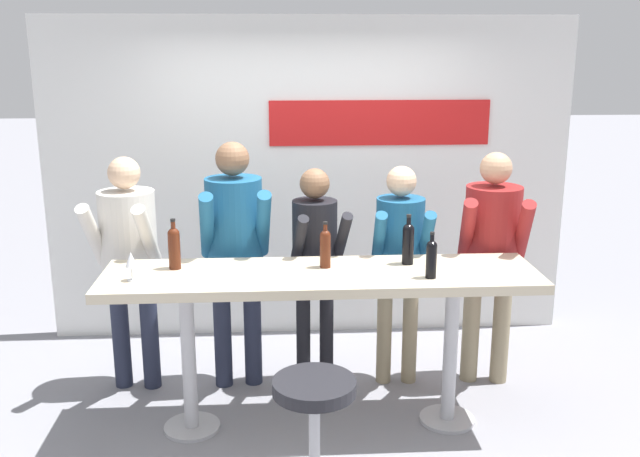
# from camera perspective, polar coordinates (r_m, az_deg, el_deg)

# --- Properties ---
(ground_plane) EXTENTS (40.00, 40.00, 0.00)m
(ground_plane) POSITION_cam_1_polar(r_m,az_deg,el_deg) (4.81, 0.07, -15.40)
(ground_plane) COLOR gray
(back_wall) EXTENTS (4.28, 0.12, 2.63)m
(back_wall) POSITION_cam_1_polar(r_m,az_deg,el_deg) (5.88, -0.83, 3.95)
(back_wall) COLOR silver
(back_wall) RESTS_ON ground_plane
(tasting_table) EXTENTS (2.68, 0.67, 1.04)m
(tasting_table) POSITION_cam_1_polar(r_m,az_deg,el_deg) (4.43, 0.08, -5.21)
(tasting_table) COLOR beige
(tasting_table) RESTS_ON ground_plane
(bar_stool) EXTENTS (0.46, 0.46, 0.74)m
(bar_stool) POSITION_cam_1_polar(r_m,az_deg,el_deg) (3.83, -0.45, -15.29)
(bar_stool) COLOR #B2B2B7
(bar_stool) RESTS_ON ground_plane
(person_far_left) EXTENTS (0.50, 0.59, 1.67)m
(person_far_left) POSITION_cam_1_polar(r_m,az_deg,el_deg) (5.07, -15.05, -1.65)
(person_far_left) COLOR #23283D
(person_far_left) RESTS_ON ground_plane
(person_left) EXTENTS (0.50, 0.60, 1.77)m
(person_left) POSITION_cam_1_polar(r_m,az_deg,el_deg) (4.95, -6.83, -0.88)
(person_left) COLOR #23283D
(person_left) RESTS_ON ground_plane
(person_center_left) EXTENTS (0.43, 0.54, 1.59)m
(person_center_left) POSITION_cam_1_polar(r_m,az_deg,el_deg) (4.95, -0.39, -2.00)
(person_center_left) COLOR black
(person_center_left) RESTS_ON ground_plane
(person_center) EXTENTS (0.42, 0.51, 1.60)m
(person_center) POSITION_cam_1_polar(r_m,az_deg,el_deg) (5.01, 6.38, -1.88)
(person_center) COLOR gray
(person_center) RESTS_ON ground_plane
(person_center_right) EXTENTS (0.52, 0.61, 1.69)m
(person_center_right) POSITION_cam_1_polar(r_m,az_deg,el_deg) (5.13, 13.55, -1.26)
(person_center_right) COLOR gray
(person_center_right) RESTS_ON ground_plane
(wine_bottle_0) EXTENTS (0.07, 0.07, 0.32)m
(wine_bottle_0) POSITION_cam_1_polar(r_m,az_deg,el_deg) (4.50, -11.59, -1.38)
(wine_bottle_0) COLOR #4C1E0F
(wine_bottle_0) RESTS_ON tasting_table
(wine_bottle_1) EXTENTS (0.06, 0.06, 0.28)m
(wine_bottle_1) POSITION_cam_1_polar(r_m,az_deg,el_deg) (4.29, 8.90, -2.28)
(wine_bottle_1) COLOR black
(wine_bottle_1) RESTS_ON tasting_table
(wine_bottle_2) EXTENTS (0.07, 0.07, 0.29)m
(wine_bottle_2) POSITION_cam_1_polar(r_m,az_deg,el_deg) (4.43, 0.42, -1.46)
(wine_bottle_2) COLOR #4C1E0F
(wine_bottle_2) RESTS_ON tasting_table
(wine_bottle_3) EXTENTS (0.07, 0.07, 0.32)m
(wine_bottle_3) POSITION_cam_1_polar(r_m,az_deg,el_deg) (4.53, 7.06, -1.04)
(wine_bottle_3) COLOR black
(wine_bottle_3) RESTS_ON tasting_table
(wine_glass_0) EXTENTS (0.07, 0.07, 0.18)m
(wine_glass_0) POSITION_cam_1_polar(r_m,az_deg,el_deg) (4.33, -14.89, -2.48)
(wine_glass_0) COLOR silver
(wine_glass_0) RESTS_ON tasting_table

